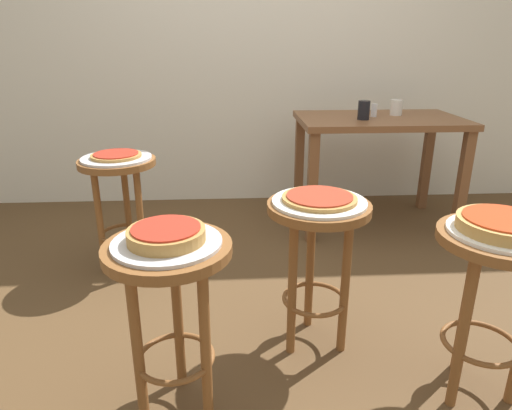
{
  "coord_description": "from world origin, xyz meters",
  "views": [
    {
      "loc": [
        -0.24,
        -1.92,
        1.23
      ],
      "look_at": [
        -0.13,
        -0.12,
        0.57
      ],
      "focal_mm": 32.01,
      "sensor_mm": 36.0,
      "label": 1
    }
  ],
  "objects_px": {
    "stool_leftside": "(317,241)",
    "pizza_leftside": "(319,198)",
    "pizza_middle": "(504,224)",
    "serving_plate_leftside": "(319,202)",
    "stool_foreground": "(170,289)",
    "serving_plate_middle": "(502,232)",
    "pizza_rear": "(116,155)",
    "cup_far_edge": "(396,108)",
    "stool_middle": "(493,277)",
    "serving_plate_foreground": "(167,243)",
    "dining_table": "(378,135)",
    "condiment_shaker": "(374,110)",
    "cup_near_edge": "(364,110)",
    "pizza_foreground": "(166,234)",
    "serving_plate_rear": "(116,158)",
    "stool_rear": "(120,188)"
  },
  "relations": [
    {
      "from": "stool_foreground",
      "to": "serving_plate_rear",
      "type": "xyz_separation_m",
      "value": [
        -0.4,
        1.08,
        0.16
      ]
    },
    {
      "from": "dining_table",
      "to": "cup_far_edge",
      "type": "height_order",
      "value": "cup_far_edge"
    },
    {
      "from": "stool_foreground",
      "to": "stool_leftside",
      "type": "height_order",
      "value": "same"
    },
    {
      "from": "stool_rear",
      "to": "cup_far_edge",
      "type": "bearing_deg",
      "value": 20.75
    },
    {
      "from": "pizza_leftside",
      "to": "cup_near_edge",
      "type": "distance_m",
      "value": 1.34
    },
    {
      "from": "serving_plate_leftside",
      "to": "cup_far_edge",
      "type": "height_order",
      "value": "cup_far_edge"
    },
    {
      "from": "dining_table",
      "to": "cup_near_edge",
      "type": "distance_m",
      "value": 0.24
    },
    {
      "from": "stool_foreground",
      "to": "serving_plate_foreground",
      "type": "height_order",
      "value": "serving_plate_foreground"
    },
    {
      "from": "serving_plate_leftside",
      "to": "pizza_rear",
      "type": "height_order",
      "value": "pizza_rear"
    },
    {
      "from": "pizza_leftside",
      "to": "cup_near_edge",
      "type": "xyz_separation_m",
      "value": [
        0.51,
        1.23,
        0.15
      ]
    },
    {
      "from": "dining_table",
      "to": "pizza_foreground",
      "type": "bearing_deg",
      "value": -125.65
    },
    {
      "from": "stool_leftside",
      "to": "pizza_leftside",
      "type": "bearing_deg",
      "value": 0.0
    },
    {
      "from": "stool_middle",
      "to": "pizza_rear",
      "type": "relative_size",
      "value": 2.43
    },
    {
      "from": "stool_leftside",
      "to": "dining_table",
      "type": "bearing_deg",
      "value": 63.76
    },
    {
      "from": "stool_middle",
      "to": "serving_plate_leftside",
      "type": "height_order",
      "value": "serving_plate_leftside"
    },
    {
      "from": "serving_plate_rear",
      "to": "serving_plate_foreground",
      "type": "bearing_deg",
      "value": -69.86
    },
    {
      "from": "stool_foreground",
      "to": "serving_plate_middle",
      "type": "relative_size",
      "value": 1.83
    },
    {
      "from": "stool_foreground",
      "to": "pizza_rear",
      "type": "relative_size",
      "value": 2.43
    },
    {
      "from": "serving_plate_leftside",
      "to": "condiment_shaker",
      "type": "xyz_separation_m",
      "value": [
        0.61,
        1.34,
        0.15
      ]
    },
    {
      "from": "pizza_middle",
      "to": "condiment_shaker",
      "type": "relative_size",
      "value": 3.52
    },
    {
      "from": "serving_plate_foreground",
      "to": "stool_rear",
      "type": "xyz_separation_m",
      "value": [
        -0.4,
        1.08,
        -0.16
      ]
    },
    {
      "from": "stool_foreground",
      "to": "pizza_leftside",
      "type": "bearing_deg",
      "value": 32.27
    },
    {
      "from": "stool_leftside",
      "to": "serving_plate_rear",
      "type": "bearing_deg",
      "value": 141.69
    },
    {
      "from": "condiment_shaker",
      "to": "cup_near_edge",
      "type": "bearing_deg",
      "value": -133.39
    },
    {
      "from": "cup_near_edge",
      "to": "pizza_rear",
      "type": "bearing_deg",
      "value": -161.24
    },
    {
      "from": "serving_plate_foreground",
      "to": "condiment_shaker",
      "type": "height_order",
      "value": "condiment_shaker"
    },
    {
      "from": "serving_plate_foreground",
      "to": "stool_leftside",
      "type": "relative_size",
      "value": 0.54
    },
    {
      "from": "stool_middle",
      "to": "cup_near_edge",
      "type": "height_order",
      "value": "cup_near_edge"
    },
    {
      "from": "pizza_leftside",
      "to": "pizza_rear",
      "type": "height_order",
      "value": "same"
    },
    {
      "from": "serving_plate_rear",
      "to": "cup_near_edge",
      "type": "distance_m",
      "value": 1.54
    },
    {
      "from": "stool_foreground",
      "to": "serving_plate_foreground",
      "type": "relative_size",
      "value": 1.86
    },
    {
      "from": "serving_plate_foreground",
      "to": "stool_rear",
      "type": "relative_size",
      "value": 0.54
    },
    {
      "from": "stool_leftside",
      "to": "pizza_leftside",
      "type": "xyz_separation_m",
      "value": [
        0.0,
        0.0,
        0.18
      ]
    },
    {
      "from": "serving_plate_rear",
      "to": "condiment_shaker",
      "type": "distance_m",
      "value": 1.67
    },
    {
      "from": "pizza_middle",
      "to": "pizza_rear",
      "type": "relative_size",
      "value": 1.12
    },
    {
      "from": "stool_foreground",
      "to": "dining_table",
      "type": "height_order",
      "value": "dining_table"
    },
    {
      "from": "serving_plate_foreground",
      "to": "stool_middle",
      "type": "xyz_separation_m",
      "value": [
        1.08,
        0.02,
        -0.16
      ]
    },
    {
      "from": "stool_rear",
      "to": "cup_near_edge",
      "type": "xyz_separation_m",
      "value": [
        1.45,
        0.49,
        0.33
      ]
    },
    {
      "from": "stool_leftside",
      "to": "pizza_rear",
      "type": "bearing_deg",
      "value": 141.69
    },
    {
      "from": "cup_near_edge",
      "to": "cup_far_edge",
      "type": "bearing_deg",
      "value": 30.64
    },
    {
      "from": "stool_foreground",
      "to": "condiment_shaker",
      "type": "distance_m",
      "value": 2.06
    },
    {
      "from": "pizza_foreground",
      "to": "serving_plate_rear",
      "type": "height_order",
      "value": "pizza_foreground"
    },
    {
      "from": "pizza_middle",
      "to": "serving_plate_leftside",
      "type": "height_order",
      "value": "pizza_middle"
    },
    {
      "from": "pizza_foreground",
      "to": "stool_middle",
      "type": "relative_size",
      "value": 0.38
    },
    {
      "from": "pizza_middle",
      "to": "stool_leftside",
      "type": "distance_m",
      "value": 0.66
    },
    {
      "from": "serving_plate_foreground",
      "to": "dining_table",
      "type": "xyz_separation_m",
      "value": [
        1.19,
        1.66,
        -0.01
      ]
    },
    {
      "from": "serving_plate_leftside",
      "to": "stool_rear",
      "type": "bearing_deg",
      "value": 141.69
    },
    {
      "from": "stool_foreground",
      "to": "pizza_leftside",
      "type": "height_order",
      "value": "pizza_leftside"
    },
    {
      "from": "stool_foreground",
      "to": "cup_far_edge",
      "type": "height_order",
      "value": "cup_far_edge"
    },
    {
      "from": "stool_foreground",
      "to": "cup_near_edge",
      "type": "height_order",
      "value": "cup_near_edge"
    }
  ]
}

